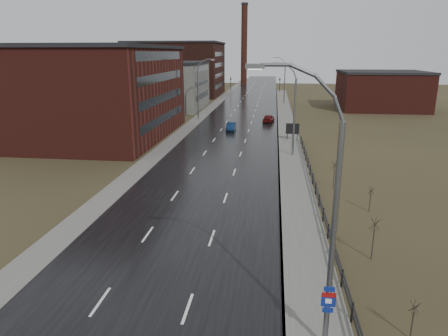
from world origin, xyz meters
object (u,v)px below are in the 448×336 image
(car_near, at_px, (231,127))
(car_far, at_px, (269,119))
(streetlight_main, at_px, (326,220))
(billboard, at_px, (293,129))

(car_near, xyz_separation_m, car_far, (5.99, 8.83, 0.08))
(streetlight_main, distance_m, car_far, 58.82)
(billboard, distance_m, car_near, 11.81)
(billboard, relative_size, car_near, 0.64)
(billboard, height_order, car_near, billboard)
(car_near, distance_m, car_far, 10.67)
(streetlight_main, relative_size, car_far, 2.77)
(billboard, height_order, car_far, billboard)
(streetlight_main, height_order, car_far, streetlight_main)
(streetlight_main, relative_size, billboard, 4.66)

